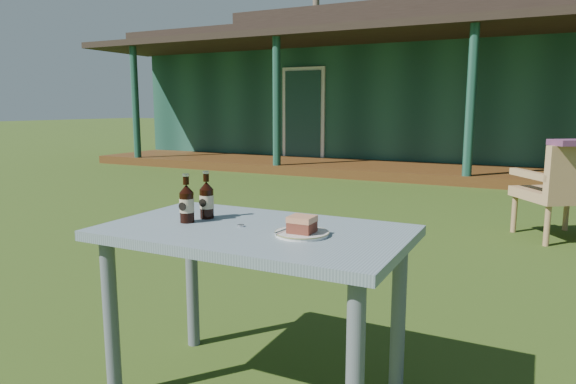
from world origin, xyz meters
The scene contains 11 objects.
ground centered at (0.00, 0.00, 0.00)m, with size 80.00×80.00×0.00m, color #334916.
pavilion centered at (0.00, 9.39, 1.61)m, with size 15.80×8.30×3.45m.
tree_left centered at (-8.00, 17.50, 5.25)m, with size 0.28×0.28×10.50m, color brown.
cafe_table centered at (0.00, -1.60, 0.62)m, with size 1.20×0.70×0.72m.
plate centered at (0.22, -1.62, 0.73)m, with size 0.20×0.20×0.01m.
cake_slice centered at (0.22, -1.63, 0.77)m, with size 0.09×0.09×0.06m.
fork centered at (0.15, -1.63, 0.74)m, with size 0.01×0.14×0.00m, color silver.
cola_bottle_near centered at (-0.28, -1.53, 0.80)m, with size 0.06×0.06×0.20m.
cola_bottle_far centered at (-0.30, -1.63, 0.80)m, with size 0.06×0.06×0.20m.
bottle_cap centered at (-0.06, -1.60, 0.72)m, with size 0.03×0.03×0.01m, color silver.
armchair_left centered at (1.22, 1.85, 0.49)m, with size 0.87×0.86×0.87m.
Camera 1 is at (1.00, -3.31, 1.19)m, focal length 32.00 mm.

